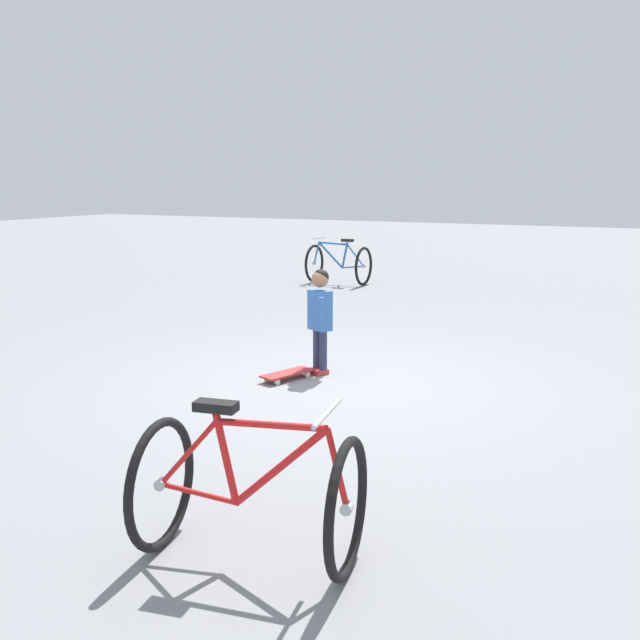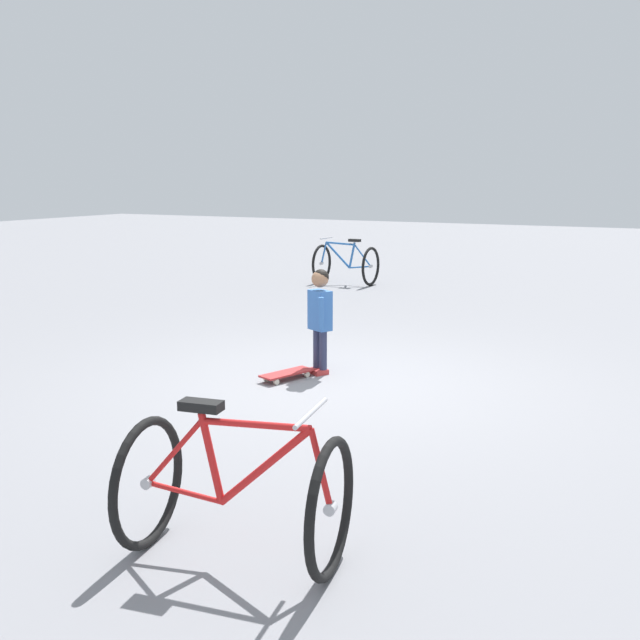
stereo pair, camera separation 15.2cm
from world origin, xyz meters
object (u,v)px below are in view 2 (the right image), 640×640
object	(u,v)px
skateboard	(287,374)
bicycle_near	(346,263)
child_person	(320,310)
bicycle_mid	(235,490)

from	to	relation	value
skateboard	bicycle_near	bearing A→B (deg)	-69.74
child_person	bicycle_near	size ratio (longest dim) A/B	0.97
bicycle_mid	bicycle_near	bearing A→B (deg)	-67.98
bicycle_near	child_person	bearing A→B (deg)	112.89
child_person	bicycle_mid	size ratio (longest dim) A/B	0.91
skateboard	bicycle_mid	size ratio (longest dim) A/B	0.51
child_person	skateboard	bearing A→B (deg)	62.76
skateboard	bicycle_near	size ratio (longest dim) A/B	0.55
bicycle_near	bicycle_mid	xyz separation A→B (m)	(-3.82, 9.45, -0.00)
child_person	bicycle_mid	distance (m)	3.77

